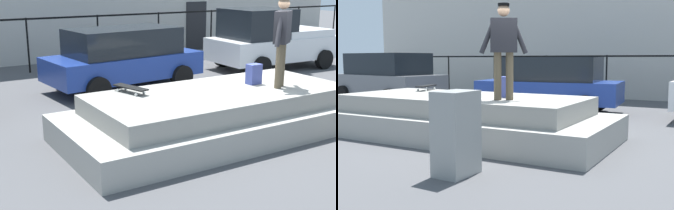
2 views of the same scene
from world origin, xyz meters
TOP-DOWN VIEW (x-y plane):
  - ground_plane at (0.00, 0.00)m, footprint 60.00×60.00m
  - concrete_ledge at (-0.85, -0.27)m, footprint 6.16×2.73m
  - skateboarder at (0.32, -0.63)m, footprint 0.80×0.56m
  - skateboard at (-2.41, 0.45)m, footprint 0.40×0.81m
  - backpack at (0.08, -0.16)m, footprint 0.29×0.21m
  - car_grey_hatchback_near at (-6.89, 3.65)m, footprint 4.51×2.60m
  - car_blue_hatchback_mid at (-0.77, 4.15)m, footprint 4.33×2.37m
  - utility_box at (0.68, -2.61)m, footprint 0.46×0.62m
  - fence_row at (0.00, 7.71)m, footprint 24.06×0.06m
  - warehouse_building at (0.00, 13.00)m, footprint 25.83×8.10m

SIDE VIEW (x-z plane):
  - ground_plane at x=0.00m, z-range 0.00..0.00m
  - concrete_ledge at x=-0.85m, z-range -0.04..0.81m
  - utility_box at x=0.68m, z-range 0.00..1.17m
  - car_blue_hatchback_mid at x=-0.77m, z-range 0.05..1.71m
  - car_grey_hatchback_near at x=-6.89m, z-range 0.05..1.85m
  - skateboard at x=-2.41m, z-range 0.89..1.01m
  - backpack at x=0.08m, z-range 0.85..1.26m
  - fence_row at x=0.00m, z-range 0.38..2.12m
  - skateboarder at x=0.32m, z-range 1.00..2.75m
  - warehouse_building at x=0.00m, z-range 0.01..6.11m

